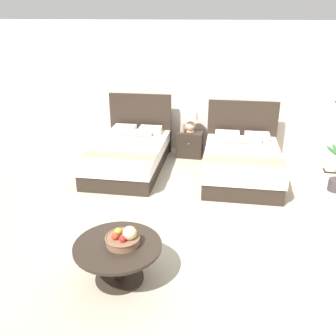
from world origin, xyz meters
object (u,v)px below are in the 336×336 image
(floor_lamp_corner, at_px, (335,138))
(vase, at_px, (182,128))
(table_lamp, at_px, (191,119))
(bed_near_window, at_px, (129,154))
(bed_near_corner, at_px, (242,162))
(coffee_table, at_px, (118,253))
(fruit_bowl, at_px, (124,238))
(nightstand, at_px, (190,144))

(floor_lamp_corner, bearing_deg, vase, 174.47)
(table_lamp, bearing_deg, bed_near_window, -139.40)
(bed_near_corner, bearing_deg, coffee_table, -112.83)
(bed_near_corner, height_order, coffee_table, bed_near_corner)
(fruit_bowl, bearing_deg, nightstand, 87.44)
(table_lamp, relative_size, vase, 2.41)
(vase, height_order, coffee_table, vase)
(bed_near_window, bearing_deg, vase, 43.23)
(bed_near_window, distance_m, nightstand, 1.39)
(floor_lamp_corner, bearing_deg, coffee_table, -128.90)
(table_lamp, xyz_separation_m, fruit_bowl, (-0.18, -4.06, -0.25))
(bed_near_corner, distance_m, table_lamp, 1.50)
(bed_near_window, height_order, floor_lamp_corner, floor_lamp_corner)
(floor_lamp_corner, bearing_deg, bed_near_window, -171.53)
(vase, relative_size, fruit_bowl, 0.46)
(fruit_bowl, xyz_separation_m, floor_lamp_corner, (2.95, 3.71, 0.13))
(bed_near_corner, bearing_deg, table_lamp, 139.60)
(bed_near_corner, distance_m, coffee_table, 3.43)
(nightstand, relative_size, coffee_table, 0.54)
(nightstand, bearing_deg, bed_near_corner, -39.78)
(coffee_table, bearing_deg, table_lamp, 86.53)
(fruit_bowl, bearing_deg, vase, 89.68)
(table_lamp, bearing_deg, vase, -159.20)
(coffee_table, bearing_deg, vase, 88.72)
(bed_near_window, relative_size, floor_lamp_corner, 1.68)
(vase, xyz_separation_m, floor_lamp_corner, (2.93, -0.28, 0.05))
(table_lamp, distance_m, floor_lamp_corner, 2.79)
(coffee_table, xyz_separation_m, floor_lamp_corner, (3.02, 3.74, 0.32))
(fruit_bowl, relative_size, floor_lamp_corner, 0.29)
(bed_near_window, relative_size, vase, 12.57)
(table_lamp, bearing_deg, coffee_table, -93.47)
(vase, relative_size, floor_lamp_corner, 0.13)
(bed_near_window, xyz_separation_m, fruit_bowl, (0.89, -3.14, 0.25))
(bed_near_window, relative_size, bed_near_corner, 1.09)
(table_lamp, bearing_deg, bed_near_corner, -40.40)
(coffee_table, bearing_deg, bed_near_window, 104.50)
(bed_near_window, xyz_separation_m, coffee_table, (0.82, -3.17, 0.06))
(floor_lamp_corner, bearing_deg, fruit_bowl, -128.45)
(coffee_table, bearing_deg, fruit_bowl, 20.04)
(coffee_table, bearing_deg, bed_near_corner, 67.17)
(bed_near_corner, height_order, fruit_bowl, bed_near_corner)
(coffee_table, height_order, fruit_bowl, fruit_bowl)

